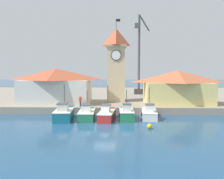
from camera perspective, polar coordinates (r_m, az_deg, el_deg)
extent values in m
plane|color=navy|center=(25.56, -1.82, -9.37)|extent=(300.00, 300.00, 0.00)
cube|color=gray|center=(51.40, -0.02, -1.69)|extent=(120.00, 40.00, 1.03)
cube|color=#196B7F|center=(29.11, -12.41, -6.54)|extent=(2.51, 4.89, 1.20)
cube|color=#196B7F|center=(31.03, -11.83, -4.48)|extent=(1.83, 0.76, 0.24)
cube|color=silver|center=(28.99, -12.43, -5.28)|extent=(2.58, 4.96, 0.12)
cube|color=beige|center=(28.10, -12.71, -4.52)|extent=(1.38, 1.52, 0.92)
cube|color=#4C4C51|center=(28.02, -12.73, -3.51)|extent=(1.47, 1.61, 0.08)
cylinder|color=#4C4742|center=(29.33, -12.31, -1.80)|extent=(0.10, 0.10, 3.28)
torus|color=black|center=(29.53, -14.52, -6.42)|extent=(0.17, 0.53, 0.52)
cube|color=#237A4C|center=(28.97, -6.59, -6.70)|extent=(2.18, 4.54, 1.01)
cube|color=#237A4C|center=(30.79, -6.27, -4.84)|extent=(1.68, 0.69, 0.24)
cube|color=silver|center=(28.87, -6.60, -5.63)|extent=(2.24, 4.60, 0.12)
cube|color=silver|center=(28.02, -6.76, -4.90)|extent=(1.23, 1.39, 0.89)
cube|color=#4C4C51|center=(27.94, -6.77, -3.92)|extent=(1.32, 1.48, 0.08)
cylinder|color=#4C4742|center=(29.20, -6.53, -2.78)|extent=(0.10, 0.10, 2.63)
torus|color=black|center=(29.30, -8.61, -6.60)|extent=(0.15, 0.53, 0.52)
cube|color=#AD2823|center=(28.42, -1.31, -6.88)|extent=(2.19, 4.93, 1.02)
cube|color=#AD2823|center=(30.39, -0.69, -4.91)|extent=(1.51, 0.74, 0.24)
cube|color=silver|center=(28.32, -1.31, -5.76)|extent=(2.26, 4.99, 0.12)
cube|color=beige|center=(27.42, -1.58, -5.03)|extent=(1.17, 1.53, 0.90)
cube|color=#4C4C51|center=(27.34, -1.58, -4.02)|extent=(1.26, 1.62, 0.08)
cylinder|color=#4C4742|center=(28.65, -1.13, -2.25)|extent=(0.10, 0.10, 3.24)
torus|color=black|center=(28.81, -3.09, -6.73)|extent=(0.17, 0.53, 0.52)
cube|color=#237A4C|center=(28.72, 3.81, -6.65)|extent=(1.80, 4.07, 1.13)
cube|color=#237A4C|center=(30.34, 3.66, -4.72)|extent=(1.50, 0.62, 0.24)
cube|color=silver|center=(28.60, 3.82, -5.44)|extent=(1.86, 4.13, 0.12)
cube|color=beige|center=(27.82, 3.89, -4.71)|extent=(1.06, 1.23, 0.85)
cube|color=#4C4C51|center=(27.75, 3.90, -3.77)|extent=(1.15, 1.31, 0.08)
cylinder|color=#4C4742|center=(28.89, 3.78, -2.59)|extent=(0.10, 0.10, 2.62)
torus|color=black|center=(28.88, 1.88, -6.58)|extent=(0.13, 0.52, 0.52)
cube|color=silver|center=(29.65, 9.69, -6.54)|extent=(2.20, 4.46, 0.94)
cube|color=silver|center=(31.42, 9.52, -4.82)|extent=(1.61, 0.73, 0.24)
cube|color=silver|center=(29.55, 9.71, -5.56)|extent=(2.27, 4.52, 0.12)
cube|color=silver|center=(28.72, 9.80, -4.80)|extent=(1.21, 1.39, 0.92)
cube|color=#4C4C51|center=(28.64, 9.81, -3.81)|extent=(1.30, 1.47, 0.08)
cylinder|color=#4C4742|center=(29.85, 9.69, -2.38)|extent=(0.10, 0.10, 3.05)
torus|color=black|center=(29.82, 7.74, -6.45)|extent=(0.16, 0.53, 0.52)
cube|color=beige|center=(38.19, 1.06, 3.92)|extent=(3.00, 3.00, 9.35)
cube|color=tan|center=(38.43, 1.08, 11.14)|extent=(3.50, 3.50, 0.30)
pyramid|color=#B25133|center=(38.65, 1.08, 13.55)|extent=(3.50, 3.50, 2.97)
cylinder|color=white|center=(36.73, 1.04, 8.97)|extent=(1.65, 0.12, 1.65)
torus|color=#332D23|center=(36.69, 1.04, 8.98)|extent=(1.77, 0.12, 1.77)
cylinder|color=#3F3F3F|center=(39.07, 1.08, 16.86)|extent=(0.08, 0.08, 1.60)
cube|color=black|center=(39.19, 1.62, 17.64)|extent=(0.70, 0.04, 0.44)
cube|color=silver|center=(37.22, -14.26, -0.50)|extent=(10.88, 6.92, 3.82)
pyramid|color=#B25133|center=(37.08, -14.35, 3.88)|extent=(11.28, 7.32, 1.88)
cube|color=#E5D17A|center=(37.00, 16.62, -0.88)|extent=(10.39, 6.05, 3.44)
pyramid|color=#C1603D|center=(36.85, 16.71, 3.26)|extent=(10.79, 6.45, 1.91)
cube|color=#353539|center=(51.07, 6.94, -0.51)|extent=(2.00, 2.00, 1.20)
cylinder|color=#4C4C51|center=(51.06, 7.04, 9.64)|extent=(0.56, 0.56, 16.86)
cylinder|color=#4C4C51|center=(55.13, 8.46, 16.78)|extent=(3.40, 6.06, 2.84)
cube|color=#4C4C4C|center=(50.70, 6.53, 16.26)|extent=(1.00, 1.00, 1.00)
sphere|color=gold|center=(24.36, 9.79, -9.45)|extent=(0.57, 0.57, 0.57)
cylinder|color=#33333D|center=(32.71, -8.24, -3.72)|extent=(0.22, 0.22, 0.85)
cube|color=red|center=(32.62, -8.26, -2.50)|extent=(0.34, 0.22, 0.56)
sphere|color=tan|center=(32.57, -8.27, -1.81)|extent=(0.20, 0.20, 0.20)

